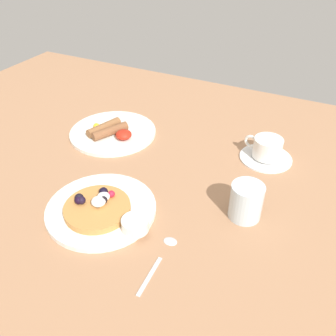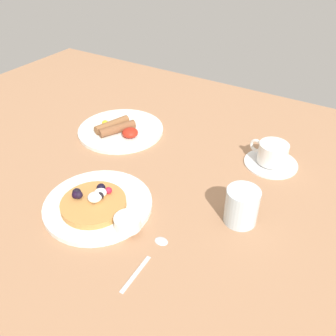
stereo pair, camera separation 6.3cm
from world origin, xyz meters
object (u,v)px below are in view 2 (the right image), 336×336
Objects in this scene: pancake_plate at (98,205)px; coffee_saucer at (271,162)px; breakfast_plate at (121,130)px; coffee_cup at (272,152)px; teaspoon at (152,252)px; water_glass at (242,206)px; syrup_ramekin at (128,222)px.

pancake_plate is 1.75× the size of coffee_saucer.
coffee_cup reaches higher than breakfast_plate.
teaspoon is 1.84× the size of water_glass.
breakfast_plate is 3.11× the size of water_glass.
teaspoon is 20.78cm from water_glass.
breakfast_plate is (-26.46, 31.49, -2.04)cm from syrup_ramekin.
coffee_cup is (27.22, 36.46, 2.95)cm from pancake_plate.
coffee_cup is at bearing 9.56° from breakfast_plate.
pancake_plate is 4.31× the size of syrup_ramekin.
pancake_plate is at bearing 165.39° from teaspoon.
water_glass reaches higher than coffee_cup.
pancake_plate is 2.98× the size of water_glass.
syrup_ramekin reaches higher than breakfast_plate.
coffee_saucer is (43.67, 7.31, -0.06)cm from breakfast_plate.
water_glass is (18.36, 15.04, 1.50)cm from syrup_ramekin.
teaspoon is at bearing -44.83° from breakfast_plate.
water_glass is (1.15, -23.76, 3.60)cm from coffee_saucer.
coffee_saucer is 1.33× the size of coffee_cup.
syrup_ramekin is 0.54× the size of coffee_cup.
breakfast_plate is (-16.29, 29.13, -0.12)cm from pancake_plate.
pancake_plate is at bearing -126.92° from coffee_saucer.
syrup_ramekin is 0.38× the size of teaspoon.
breakfast_plate is 47.87cm from water_glass.
water_glass is (28.53, 12.68, 3.42)cm from pancake_plate.
water_glass is (1.31, -23.78, 0.47)cm from coffee_cup.
breakfast_plate is 1.69× the size of teaspoon.
water_glass reaches higher than coffee_saucer.
breakfast_plate is 44.27cm from coffee_saucer.
coffee_saucer is 1.70× the size of water_glass.
coffee_cup reaches higher than pancake_plate.
teaspoon is at bearing -103.35° from coffee_saucer.
pancake_plate is at bearing -156.03° from water_glass.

